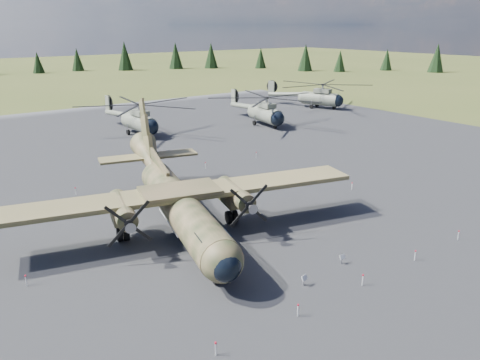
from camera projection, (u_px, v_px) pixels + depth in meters
ground at (226, 227)px, 41.13m from camera, size 500.00×500.00×0.00m
apron at (171, 195)px, 48.78m from camera, size 120.00×120.00×0.04m
transport_plane at (177, 197)px, 39.90m from camera, size 30.85×27.62×10.23m
helicopter_near at (138, 113)px, 74.50m from camera, size 20.89×24.13×5.11m
helicopter_mid at (265, 105)px, 81.31m from camera, size 22.85×25.01×5.14m
helicopter_far at (320, 91)px, 98.59m from camera, size 26.06×26.19×5.17m
info_placard_left at (304, 279)px, 31.75m from camera, size 0.54×0.32×0.79m
info_placard_right at (342, 258)px, 34.68m from camera, size 0.49×0.22×0.75m
barrier_fence at (222, 223)px, 40.65m from camera, size 33.12×29.62×0.85m
treeline at (244, 199)px, 34.04m from camera, size 330.48×320.74×10.99m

